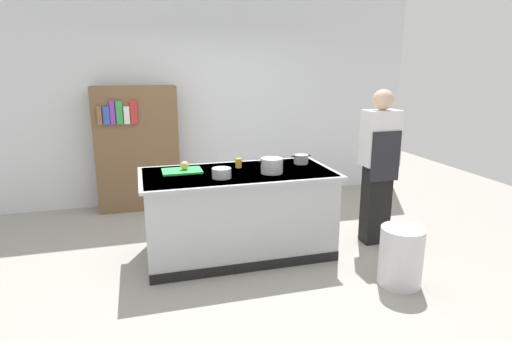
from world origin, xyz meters
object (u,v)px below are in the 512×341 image
Objects in this scene: stock_pot at (272,166)px; bookshelf at (137,149)px; juice_cup at (239,163)px; sauce_pan at (301,159)px; mixing_bowl at (222,173)px; trash_bin at (401,256)px; person_chef at (379,164)px; onion at (184,166)px.

stock_pot is 2.34m from bookshelf.
stock_pot is 0.42m from juice_cup.
mixing_bowl is at bearing -159.45° from sauce_pan.
trash_bin is at bearing -51.61° from bookshelf.
stock_pot is 1.49m from trash_bin.
person_chef reaches higher than trash_bin.
sauce_pan is at bearing -0.48° from juice_cup.
stock_pot reaches higher than mixing_bowl.
sauce_pan is (0.44, 0.31, -0.03)m from stock_pot.
bookshelf is (-1.75, 1.62, -0.10)m from sauce_pan.
mixing_bowl is (-0.97, -0.36, -0.00)m from sauce_pan.
person_chef is (1.76, 0.07, -0.04)m from mixing_bowl.
person_chef is at bearing 0.67° from stock_pot.
stock_pot is 0.54m from sauce_pan.
stock_pot is at bearing -55.99° from bookshelf.
onion reaches higher than trash_bin.
juice_cup reaches higher than trash_bin.
person_chef reaches higher than stock_pot.
stock_pot is (0.85, -0.29, 0.01)m from onion.
juice_cup is at bearing -57.38° from bookshelf.
sauce_pan is at bearing 0.85° from onion.
stock_pot reaches higher than onion.
stock_pot is 1.29× the size of sauce_pan.
juice_cup is at bearing 134.79° from trash_bin.
onion is at bearing 132.75° from mixing_bowl.
bookshelf is (-2.54, 1.92, -0.06)m from person_chef.
stock_pot is 0.17× the size of bookshelf.
person_chef is at bearing -11.39° from juice_cup.
stock_pot reaches higher than sauce_pan.
sauce_pan is 2.25× the size of juice_cup.
sauce_pan is 0.85m from person_chef.
bookshelf is (-1.31, 1.93, -0.12)m from stock_pot.
trash_bin is at bearing -30.19° from mixing_bowl.
juice_cup is at bearing 55.19° from mixing_bowl.
stock_pot is at bearing 136.18° from trash_bin.
bookshelf reaches higher than onion.
onion is 2.10m from person_chef.
mixing_bowl is 1.77m from person_chef.
juice_cup is 0.06× the size of bookshelf.
mixing_bowl is 0.45m from juice_cup.
person_chef is 3.19m from bookshelf.
trash_bin is 3.68m from bookshelf.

